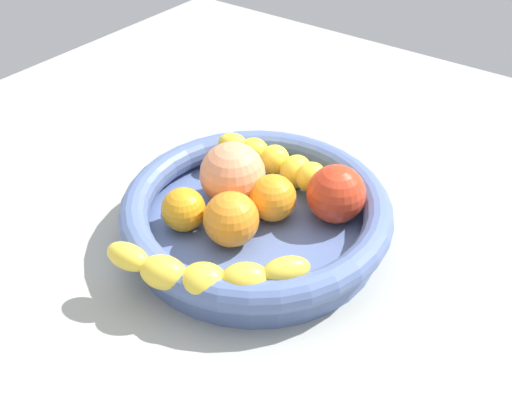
{
  "coord_description": "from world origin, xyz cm",
  "views": [
    {
      "loc": [
        -31.18,
        42.42,
        48.87
      ],
      "look_at": [
        0.0,
        0.0,
        8.34
      ],
      "focal_mm": 41.34,
      "sensor_mm": 36.0,
      "label": 1
    }
  ],
  "objects": [
    {
      "name": "kitchen_counter",
      "position": [
        0.0,
        0.0,
        1.5
      ],
      "size": [
        120.0,
        120.0,
        3.0
      ],
      "primitive_type": "cube",
      "color": "#9D9F97",
      "rests_on": "ground"
    },
    {
      "name": "fruit_bowl",
      "position": [
        0.0,
        0.0,
        5.99
      ],
      "size": [
        31.15,
        31.15,
        5.76
      ],
      "color": "#52679C",
      "rests_on": "kitchen_counter"
    },
    {
      "name": "banana_draped_left",
      "position": [
        0.35,
        -7.49,
        8.19
      ],
      "size": [
        20.99,
        7.35,
        5.06
      ],
      "color": "yellow",
      "rests_on": "fruit_bowl"
    },
    {
      "name": "banana_draped_right",
      "position": [
        -2.83,
        12.37,
        7.96
      ],
      "size": [
        18.93,
        12.16,
        4.56
      ],
      "color": "yellow",
      "rests_on": "fruit_bowl"
    },
    {
      "name": "orange_front",
      "position": [
        0.22,
        4.53,
        8.4
      ],
      "size": [
        6.13,
        6.13,
        6.13
      ],
      "primitive_type": "sphere",
      "color": "orange",
      "rests_on": "fruit_bowl"
    },
    {
      "name": "orange_mid_left",
      "position": [
        -1.21,
        -1.58,
        8.08
      ],
      "size": [
        5.48,
        5.48,
        5.48
      ],
      "primitive_type": "sphere",
      "color": "orange",
      "rests_on": "fruit_bowl"
    },
    {
      "name": "orange_mid_right",
      "position": [
        5.76,
        5.83,
        7.85
      ],
      "size": [
        5.03,
        5.03,
        5.03
      ],
      "primitive_type": "sphere",
      "color": "orange",
      "rests_on": "fruit_bowl"
    },
    {
      "name": "tomato_red",
      "position": [
        -7.04,
        -5.73,
        8.73
      ],
      "size": [
        6.78,
        6.78,
        6.78
      ],
      "primitive_type": "sphere",
      "color": "red",
      "rests_on": "fruit_bowl"
    },
    {
      "name": "peach_blush",
      "position": [
        4.29,
        -1.21,
        9.22
      ],
      "size": [
        7.76,
        7.76,
        7.76
      ],
      "primitive_type": "sphere",
      "color": "#F19465",
      "rests_on": "fruit_bowl"
    }
  ]
}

